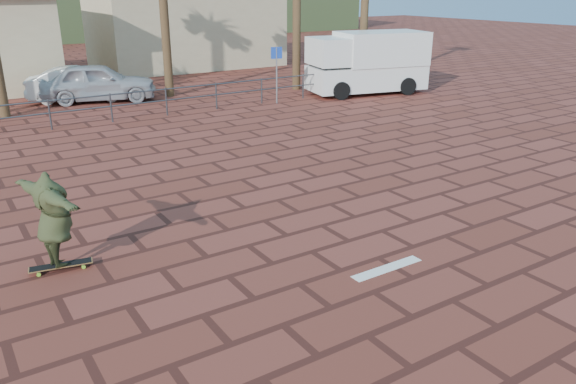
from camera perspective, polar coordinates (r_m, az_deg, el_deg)
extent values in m
plane|color=brown|center=(10.08, 2.45, -6.08)|extent=(120.00, 120.00, 0.00)
cube|color=white|center=(9.66, 10.04, -7.64)|extent=(1.40, 0.22, 0.01)
cylinder|color=#47494F|center=(20.02, -23.03, 7.24)|extent=(0.06, 0.06, 1.00)
cylinder|color=#47494F|center=(20.44, -17.52, 8.16)|extent=(0.06, 0.06, 1.00)
cylinder|color=#47494F|center=(21.04, -12.25, 8.96)|extent=(0.06, 0.06, 1.00)
cylinder|color=#47494F|center=(21.81, -7.30, 9.64)|extent=(0.06, 0.06, 1.00)
cylinder|color=#47494F|center=(22.73, -2.70, 10.21)|extent=(0.06, 0.06, 1.00)
cylinder|color=#47494F|center=(23.79, 1.54, 10.68)|extent=(0.06, 0.06, 1.00)
cylinder|color=#47494F|center=(24.96, 5.40, 11.06)|extent=(0.06, 0.06, 1.00)
cylinder|color=#47494F|center=(26.23, 8.92, 11.35)|extent=(0.06, 0.06, 1.00)
cylinder|color=#47494F|center=(20.35, -17.65, 9.39)|extent=(24.00, 0.05, 0.05)
cylinder|color=#47494F|center=(20.43, -17.53, 8.29)|extent=(24.00, 0.05, 0.05)
cylinder|color=brown|center=(24.50, -12.45, 16.99)|extent=(0.36, 0.36, 6.50)
cube|color=beige|center=(34.11, -10.37, 16.26)|extent=(10.00, 6.00, 4.50)
cube|color=olive|center=(10.17, -22.08, -6.90)|extent=(1.03, 0.40, 0.02)
cube|color=black|center=(10.16, -22.09, -6.85)|extent=(0.99, 0.38, 0.00)
cube|color=silver|center=(10.20, -24.01, -7.28)|extent=(0.08, 0.17, 0.03)
cube|color=silver|center=(10.17, -20.11, -6.78)|extent=(0.08, 0.17, 0.03)
cylinder|color=#83C82A|center=(10.12, -23.99, -7.67)|extent=(0.07, 0.04, 0.06)
cylinder|color=#83C82A|center=(10.30, -23.98, -7.17)|extent=(0.07, 0.04, 0.06)
cylinder|color=#83C82A|center=(10.10, -20.06, -7.17)|extent=(0.07, 0.04, 0.06)
cylinder|color=#83C82A|center=(10.28, -20.12, -6.68)|extent=(0.07, 0.04, 0.06)
imported|color=#32381E|center=(9.84, -22.71, -2.57)|extent=(1.03, 2.09, 1.64)
cube|color=white|center=(25.18, 7.96, 11.48)|extent=(5.33, 3.09, 1.02)
cube|color=white|center=(25.33, 9.44, 14.21)|extent=(4.09, 2.90, 1.39)
cube|color=white|center=(24.25, 4.30, 14.05)|extent=(1.90, 2.32, 1.11)
cube|color=black|center=(24.06, 2.93, 13.03)|extent=(0.40, 1.55, 0.60)
cylinder|color=black|center=(23.63, 5.40, 10.22)|extent=(0.78, 0.42, 0.74)
cylinder|color=black|center=(25.37, 3.49, 10.96)|extent=(0.78, 0.42, 0.74)
cylinder|color=black|center=(25.13, 12.02, 10.47)|extent=(0.78, 0.42, 0.74)
cylinder|color=black|center=(26.78, 9.81, 11.20)|extent=(0.78, 0.42, 0.74)
imported|color=#AFB0B6|center=(24.37, -18.74, 10.51)|extent=(4.86, 3.11, 1.54)
imported|color=silver|center=(24.73, -20.34, 10.24)|extent=(4.36, 2.61, 1.36)
cylinder|color=gray|center=(22.67, -1.16, 11.71)|extent=(0.06, 0.06, 2.18)
cube|color=#193FB2|center=(22.56, -1.18, 13.95)|extent=(0.44, 0.17, 0.45)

